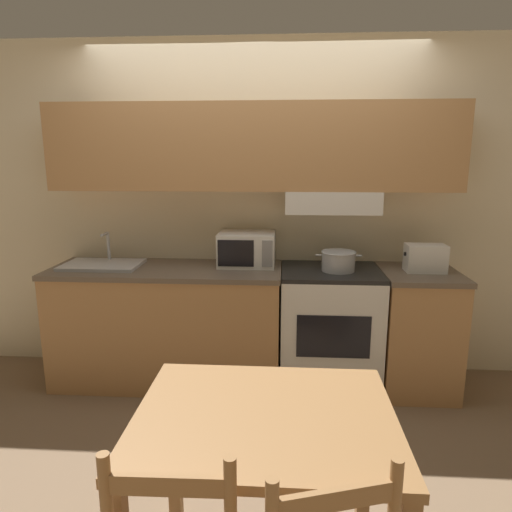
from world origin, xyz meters
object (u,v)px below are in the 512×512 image
(sink_basin, at_px, (102,264))
(dining_table, at_px, (265,443))
(microwave, at_px, (247,249))
(toaster, at_px, (425,258))
(stove_range, at_px, (329,328))
(cooking_pot, at_px, (338,260))

(sink_basin, xyz_separation_m, dining_table, (1.29, -1.73, -0.25))
(microwave, height_order, sink_basin, microwave)
(toaster, bearing_deg, stove_range, 179.03)
(microwave, bearing_deg, dining_table, -83.17)
(microwave, bearing_deg, stove_range, -10.38)
(cooking_pot, height_order, dining_table, cooking_pot)
(toaster, distance_m, sink_basin, 2.35)
(stove_range, height_order, microwave, microwave)
(dining_table, bearing_deg, toaster, 58.55)
(toaster, bearing_deg, cooking_pot, -178.46)
(sink_basin, distance_m, dining_table, 2.17)
(stove_range, bearing_deg, microwave, 169.62)
(stove_range, relative_size, dining_table, 0.94)
(stove_range, distance_m, toaster, 0.85)
(toaster, height_order, sink_basin, sink_basin)
(toaster, relative_size, dining_table, 0.30)
(stove_range, distance_m, dining_table, 1.80)
(microwave, relative_size, toaster, 1.46)
(microwave, height_order, dining_table, microwave)
(stove_range, distance_m, microwave, 0.85)
(dining_table, bearing_deg, microwave, 96.83)
(cooking_pot, xyz_separation_m, sink_basin, (-1.74, 0.02, -0.06))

